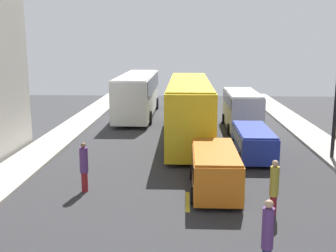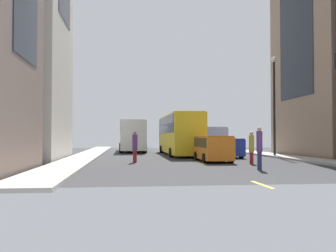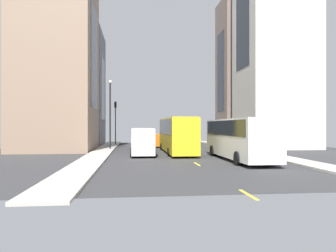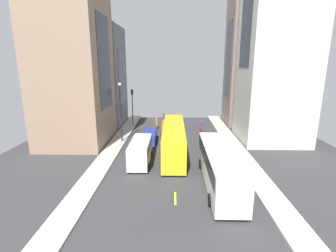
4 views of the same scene
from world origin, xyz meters
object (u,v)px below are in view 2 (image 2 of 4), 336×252
object	(u,v)px
city_bus_white	(133,133)
car_orange_0	(213,146)
delivery_van_white	(210,138)
pedestrian_crossing_mid	(259,147)
pedestrian_waiting_curb	(251,147)
streetcar_yellow	(179,132)
car_blue_1	(226,146)
pedestrian_crossing_near	(135,146)

from	to	relation	value
city_bus_white	car_orange_0	distance (m)	18.01
delivery_van_white	pedestrian_crossing_mid	size ratio (longest dim) A/B	2.83
city_bus_white	car_orange_0	size ratio (longest dim) A/B	2.63
car_orange_0	pedestrian_waiting_curb	world-z (taller)	pedestrian_waiting_curb
delivery_van_white	car_orange_0	distance (m)	12.63
streetcar_yellow	pedestrian_crossing_mid	xyz separation A→B (m)	(1.78, -15.78, -0.96)
streetcar_yellow	car_orange_0	bearing A→B (deg)	-84.28
city_bus_white	pedestrian_crossing_mid	world-z (taller)	city_bus_white
city_bus_white	delivery_van_white	bearing A→B (deg)	-32.64
delivery_van_white	pedestrian_crossing_mid	bearing A→B (deg)	-95.62
car_blue_1	pedestrian_crossing_mid	xyz separation A→B (m)	(-1.50, -11.49, 0.27)
city_bus_white	pedestrian_waiting_curb	distance (m)	20.75
city_bus_white	pedestrian_crossing_mid	distance (m)	24.35
delivery_van_white	car_orange_0	bearing A→B (deg)	-102.25
streetcar_yellow	pedestrian_crossing_near	size ratio (longest dim) A/B	6.52
city_bus_white	pedestrian_waiting_curb	world-z (taller)	city_bus_white
pedestrian_waiting_curb	car_blue_1	bearing A→B (deg)	-27.22
car_blue_1	pedestrian_crossing_near	world-z (taller)	pedestrian_crossing_near
car_blue_1	pedestrian_waiting_curb	bearing A→B (deg)	-93.71
car_orange_0	pedestrian_crossing_mid	xyz separation A→B (m)	(0.84, -6.36, 0.16)
city_bus_white	delivery_van_white	xyz separation A→B (m)	(7.70, -4.93, -0.49)
streetcar_yellow	delivery_van_white	distance (m)	4.68
car_blue_1	pedestrian_crossing_mid	world-z (taller)	pedestrian_crossing_mid
delivery_van_white	pedestrian_crossing_near	size ratio (longest dim) A/B	3.03
delivery_van_white	pedestrian_waiting_curb	size ratio (longest dim) A/B	3.09
pedestrian_waiting_curb	pedestrian_crossing_near	distance (m)	7.31
delivery_van_white	pedestrian_crossing_near	distance (m)	14.86
car_orange_0	car_blue_1	world-z (taller)	car_orange_0
car_blue_1	delivery_van_white	bearing A→B (deg)	87.27
streetcar_yellow	pedestrian_waiting_curb	distance (m)	12.09
delivery_van_white	pedestrian_waiting_curb	bearing A→B (deg)	-93.23
car_blue_1	city_bus_white	bearing A→B (deg)	121.23
delivery_van_white	pedestrian_crossing_near	xyz separation A→B (m)	(-7.85, -12.61, -0.45)
city_bus_white	car_blue_1	bearing A→B (deg)	-58.77
city_bus_white	streetcar_yellow	xyz separation A→B (m)	(4.08, -7.84, 0.12)
streetcar_yellow	pedestrian_waiting_curb	xyz separation A→B (m)	(2.80, -11.71, -1.07)
pedestrian_waiting_curb	pedestrian_crossing_near	xyz separation A→B (m)	(-7.03, 2.01, 0.02)
car_orange_0	city_bus_white	bearing A→B (deg)	106.22
car_orange_0	pedestrian_crossing_near	xyz separation A→B (m)	(-5.17, -0.28, 0.06)
streetcar_yellow	car_blue_1	world-z (taller)	streetcar_yellow
streetcar_yellow	pedestrian_crossing_near	xyz separation A→B (m)	(-4.23, -9.71, -1.06)
car_orange_0	car_blue_1	bearing A→B (deg)	65.52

